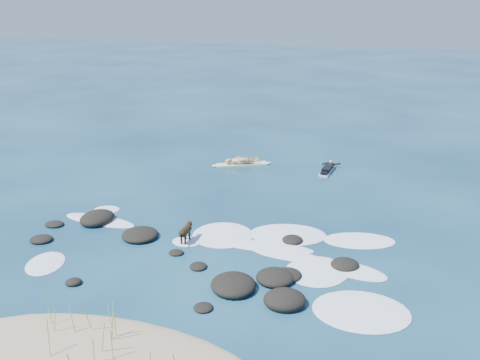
% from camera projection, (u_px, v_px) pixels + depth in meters
% --- Properties ---
extents(ground, '(160.00, 160.00, 0.00)m').
position_uv_depth(ground, '(212.00, 235.00, 20.48)').
color(ground, '#0A2642').
rests_on(ground, ground).
extents(dune_grass, '(4.38, 2.08, 1.17)m').
position_uv_depth(dune_grass, '(100.00, 341.00, 13.26)').
color(dune_grass, '#86A952').
rests_on(dune_grass, ground).
extents(reef_rocks, '(12.50, 6.12, 0.56)m').
position_uv_depth(reef_rocks, '(197.00, 257.00, 18.52)').
color(reef_rocks, black).
rests_on(reef_rocks, ground).
extents(breaking_foam, '(14.07, 7.13, 0.12)m').
position_uv_depth(breaking_foam, '(267.00, 254.00, 19.00)').
color(breaking_foam, white).
rests_on(breaking_foam, ground).
extents(standing_surfer_rig, '(3.05, 1.77, 1.86)m').
position_uv_depth(standing_surfer_rig, '(242.00, 152.00, 28.61)').
color(standing_surfer_rig, '#F1EDC1').
rests_on(standing_surfer_rig, ground).
extents(paddling_surfer_rig, '(1.03, 2.30, 0.40)m').
position_uv_depth(paddling_surfer_rig, '(328.00, 169.00, 27.83)').
color(paddling_surfer_rig, silver).
rests_on(paddling_surfer_rig, ground).
extents(dog, '(0.30, 1.16, 0.74)m').
position_uv_depth(dog, '(186.00, 230.00, 19.73)').
color(dog, black).
rests_on(dog, ground).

